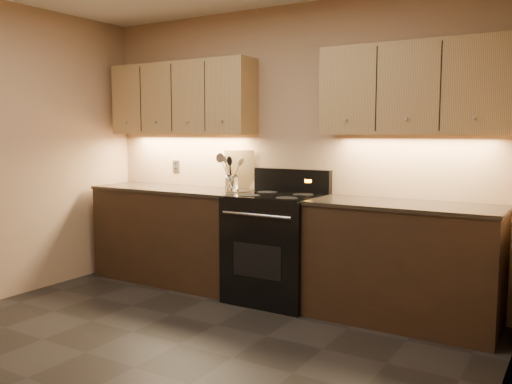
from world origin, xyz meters
TOP-DOWN VIEW (x-y plane):
  - floor at (0.00, 0.00)m, footprint 4.00×4.00m
  - wall_back at (0.00, 2.00)m, footprint 4.00×0.04m
  - wall_right at (2.00, 0.00)m, footprint 0.04×4.00m
  - counter_left at (-1.10, 1.70)m, footprint 1.62×0.62m
  - counter_right at (1.18, 1.70)m, footprint 1.46×0.62m
  - stove at (0.08, 1.68)m, footprint 0.76×0.68m
  - upper_cab_left at (-1.10, 1.85)m, footprint 1.60×0.30m
  - upper_cab_right at (1.18, 1.85)m, footprint 1.44×0.30m
  - outlet_plate at (-1.30, 1.99)m, footprint 0.08×0.01m
  - utensil_crock at (-0.42, 1.73)m, footprint 0.14×0.14m
  - cutting_board at (-0.48, 1.96)m, footprint 0.31×0.15m
  - wooden_spoon at (-0.45, 1.71)m, footprint 0.17×0.15m
  - black_spoon at (-0.43, 1.75)m, footprint 0.08×0.09m
  - steel_spatula at (-0.39, 1.74)m, footprint 0.22×0.10m
  - steel_skimmer at (-0.40, 1.71)m, footprint 0.25×0.11m

SIDE VIEW (x-z plane):
  - floor at x=0.00m, z-range 0.00..0.00m
  - counter_left at x=-1.10m, z-range 0.00..0.93m
  - counter_right at x=1.18m, z-range 0.00..0.93m
  - stove at x=0.08m, z-range -0.09..1.05m
  - utensil_crock at x=-0.42m, z-range 0.92..1.08m
  - black_spoon at x=-0.43m, z-range 0.94..1.25m
  - wooden_spoon at x=-0.45m, z-range 0.94..1.26m
  - steel_spatula at x=-0.39m, z-range 0.94..1.29m
  - cutting_board at x=-0.48m, z-range 0.93..1.31m
  - outlet_plate at x=-1.30m, z-range 1.06..1.18m
  - steel_skimmer at x=-0.40m, z-range 0.94..1.30m
  - wall_back at x=0.00m, z-range 0.00..2.60m
  - wall_right at x=2.00m, z-range 0.00..2.60m
  - upper_cab_left at x=-1.10m, z-range 1.45..2.15m
  - upper_cab_right at x=1.18m, z-range 1.45..2.15m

